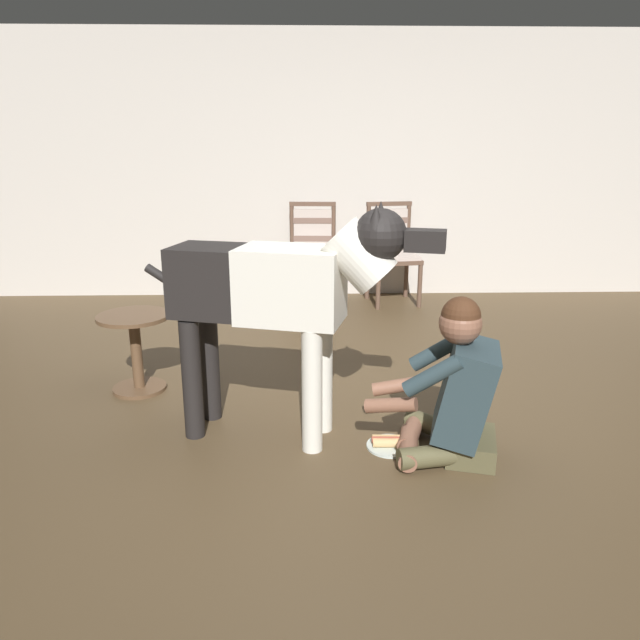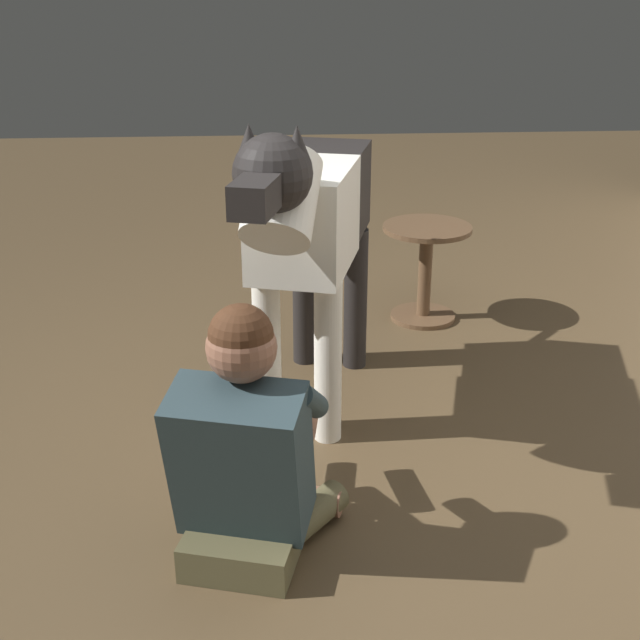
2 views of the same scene
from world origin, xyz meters
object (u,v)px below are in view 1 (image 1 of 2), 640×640
at_px(dining_chair_left_of_pair, 312,248).
at_px(round_side_table, 136,345).
at_px(hot_dog_on_plate, 391,443).
at_px(person_sitting_on_floor, 455,393).
at_px(large_dog, 279,291).
at_px(dining_chair_right_of_pair, 391,248).

xyz_separation_m(dining_chair_left_of_pair, round_side_table, (-1.17, -2.24, -0.23)).
relative_size(hot_dog_on_plate, round_side_table, 0.50).
bearing_deg(round_side_table, dining_chair_left_of_pair, 62.44).
height_order(hot_dog_on_plate, round_side_table, round_side_table).
bearing_deg(dining_chair_left_of_pair, person_sitting_on_floor, -78.00).
height_order(dining_chair_left_of_pair, large_dog, large_dog).
xyz_separation_m(person_sitting_on_floor, large_dog, (-0.89, 0.24, 0.47)).
xyz_separation_m(person_sitting_on_floor, round_side_table, (-1.84, 0.90, -0.04)).
relative_size(person_sitting_on_floor, hot_dog_on_plate, 3.30).
bearing_deg(large_dog, dining_chair_left_of_pair, 85.71).
bearing_deg(round_side_table, large_dog, -34.76).
height_order(dining_chair_left_of_pair, person_sitting_on_floor, dining_chair_left_of_pair).
bearing_deg(dining_chair_right_of_pair, round_side_table, -131.14).
bearing_deg(person_sitting_on_floor, large_dog, 164.81).
height_order(large_dog, round_side_table, large_dog).
bearing_deg(large_dog, hot_dog_on_plate, -15.19).
relative_size(dining_chair_left_of_pair, large_dog, 0.63).
height_order(dining_chair_left_of_pair, round_side_table, dining_chair_left_of_pair).
bearing_deg(dining_chair_left_of_pair, large_dog, -94.29).
height_order(person_sitting_on_floor, hot_dog_on_plate, person_sitting_on_floor).
height_order(dining_chair_right_of_pair, large_dog, large_dog).
relative_size(person_sitting_on_floor, round_side_table, 1.65).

